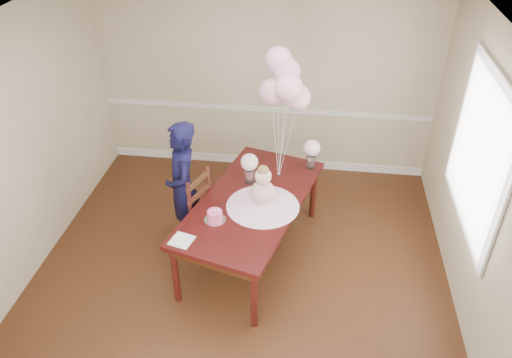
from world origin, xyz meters
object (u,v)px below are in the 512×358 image
Objects in this scene: birthday_cake at (215,216)px; dining_chair_seat at (217,224)px; woman at (183,188)px; dining_table_top at (251,202)px.

birthday_cake is 0.47m from dining_chair_seat.
birthday_cake is 0.10× the size of woman.
dining_chair_seat is at bearing 43.98° from woman.
woman is at bearing 133.05° from birthday_cake.
woman is at bearing 175.06° from dining_chair_seat.
dining_table_top is 0.51m from birthday_cake.
dining_table_top is at bearing 33.87° from dining_chair_seat.
dining_table_top reaches higher than dining_chair_seat.
dining_chair_seat is 0.55m from woman.
woman reaches higher than dining_chair_seat.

